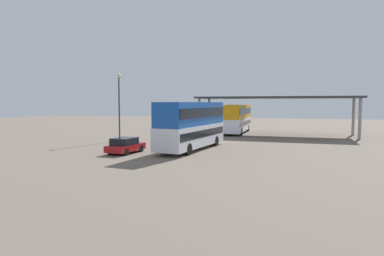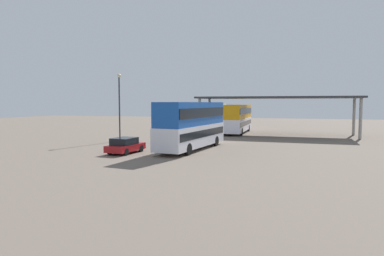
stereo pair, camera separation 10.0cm
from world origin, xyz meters
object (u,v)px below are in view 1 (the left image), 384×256
Objects in this scene: double_decker_near_canopy at (213,117)px; lamppost_tall at (119,99)px; double_decker_mid_row at (237,117)px; parked_hatchback at (125,145)px; double_decker_main at (192,124)px.

double_decker_near_canopy is 16.38m from lamppost_tall.
lamppost_tall is (-7.36, -14.42, 2.49)m from double_decker_near_canopy.
parked_hatchback is at bearing 165.05° from double_decker_mid_row.
double_decker_mid_row is (5.85, 22.32, 1.56)m from parked_hatchback.
lamppost_tall reaches higher than parked_hatchback.
double_decker_mid_row is 18.10m from lamppost_tall.
parked_hatchback is 23.13m from double_decker_mid_row.
lamppost_tall is at bearing 73.90° from double_decker_main.
double_decker_mid_row reaches higher than parked_hatchback.
parked_hatchback is at bearing 136.47° from double_decker_main.
double_decker_main is 10.97m from lamppost_tall.
lamppost_tall is at bearing 37.54° from parked_hatchback.
double_decker_near_canopy reaches higher than double_decker_mid_row.
double_decker_near_canopy is 1.45× the size of lamppost_tall.
double_decker_mid_row is at bearing 3.46° from double_decker_main.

